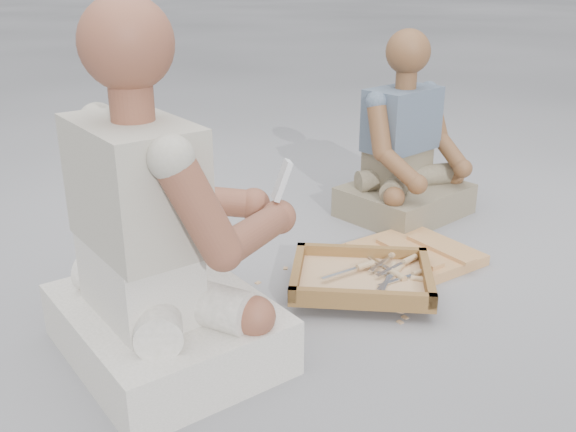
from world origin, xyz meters
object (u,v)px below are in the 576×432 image
object	(u,v)px
companion	(405,156)
tool_tray	(361,278)
craftsman	(158,247)
carved_panel	(394,261)

from	to	relation	value
companion	tool_tray	bearing A→B (deg)	28.65
craftsman	companion	distance (m)	1.41
tool_tray	companion	bearing A→B (deg)	54.80
carved_panel	tool_tray	bearing A→B (deg)	-139.79
tool_tray	companion	distance (m)	0.83
carved_panel	tool_tray	distance (m)	0.26
companion	carved_panel	bearing A→B (deg)	35.47
tool_tray	craftsman	size ratio (longest dim) A/B	0.58
carved_panel	craftsman	size ratio (longest dim) A/B	0.60
craftsman	companion	bearing A→B (deg)	105.79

